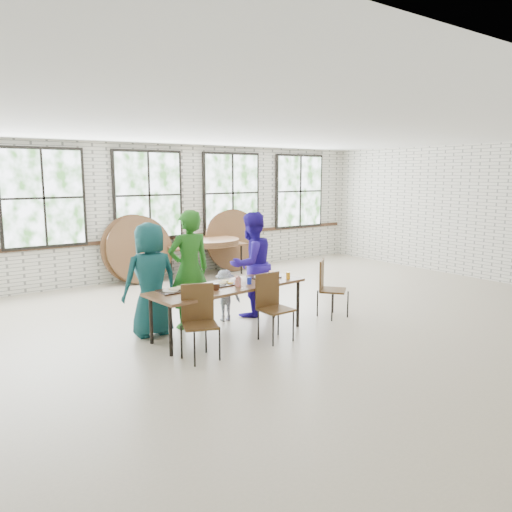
{
  "coord_description": "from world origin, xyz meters",
  "views": [
    {
      "loc": [
        -4.6,
        -5.91,
        2.33
      ],
      "look_at": [
        0.0,
        0.4,
        1.05
      ],
      "focal_mm": 35.0,
      "sensor_mm": 36.0,
      "label": 1
    }
  ],
  "objects_px": {
    "chair_near_right": "(272,301)",
    "storage_table": "(207,247)",
    "dining_table": "(228,289)",
    "chair_near_left": "(199,315)"
  },
  "relations": [
    {
      "from": "dining_table",
      "to": "storage_table",
      "type": "xyz_separation_m",
      "value": [
        1.93,
        3.89,
        -0.0
      ]
    },
    {
      "from": "chair_near_left",
      "to": "chair_near_right",
      "type": "xyz_separation_m",
      "value": [
        1.19,
        0.02,
        0.0
      ]
    },
    {
      "from": "chair_near_left",
      "to": "storage_table",
      "type": "relative_size",
      "value": 0.51
    },
    {
      "from": "storage_table",
      "to": "chair_near_right",
      "type": "bearing_deg",
      "value": -104.12
    },
    {
      "from": "dining_table",
      "to": "chair_near_left",
      "type": "xyz_separation_m",
      "value": [
        -0.8,
        -0.54,
        -0.13
      ]
    },
    {
      "from": "chair_near_left",
      "to": "chair_near_right",
      "type": "bearing_deg",
      "value": 21.89
    },
    {
      "from": "dining_table",
      "to": "chair_near_left",
      "type": "relative_size",
      "value": 2.59
    },
    {
      "from": "dining_table",
      "to": "chair_near_right",
      "type": "distance_m",
      "value": 0.67
    },
    {
      "from": "chair_near_right",
      "to": "storage_table",
      "type": "bearing_deg",
      "value": 69.34
    },
    {
      "from": "chair_near_left",
      "to": "chair_near_right",
      "type": "height_order",
      "value": "same"
    }
  ]
}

